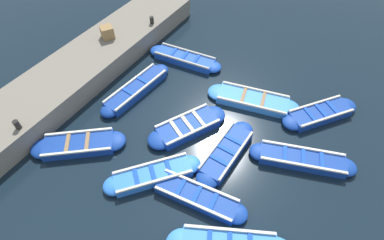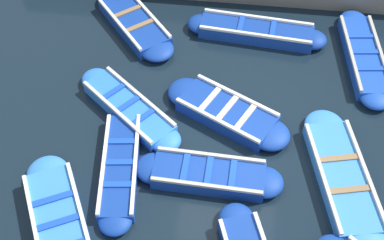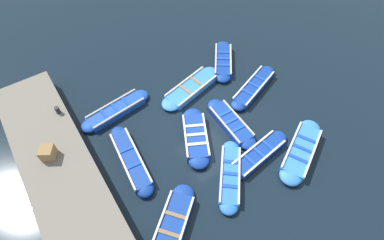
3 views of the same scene
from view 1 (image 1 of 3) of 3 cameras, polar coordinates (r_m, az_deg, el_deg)
name	(u,v)px [view 1 (image 1 of 3)]	position (r m, az deg, el deg)	size (l,w,h in m)	color
ground_plane	(211,136)	(11.47, 3.66, -3.06)	(120.00, 120.00, 0.00)	black
boat_inner_gap	(188,127)	(11.49, -0.85, -1.30)	(2.35, 3.36, 0.42)	navy
boat_outer_right	(136,89)	(13.10, -10.56, 5.80)	(1.08, 3.90, 0.42)	navy
boat_tucked	(153,175)	(10.42, -7.43, -10.29)	(2.75, 3.08, 0.38)	blue
boat_broadside	(79,145)	(11.76, -20.77, -4.40)	(3.23, 2.87, 0.39)	navy
boat_outer_left	(197,196)	(9.99, 0.91, -14.33)	(3.50, 1.13, 0.35)	navy
boat_bow_out	(185,59)	(14.47, -1.39, 11.62)	(3.73, 1.22, 0.38)	#1947B7
boat_drifting	(320,114)	(12.99, 23.16, 1.13)	(2.68, 3.14, 0.39)	navy
boat_stern_in	(253,100)	(12.72, 11.49, 3.75)	(3.99, 1.83, 0.36)	#3884E0
boat_centre	(226,153)	(10.86, 6.52, -6.20)	(0.97, 3.32, 0.41)	navy
boat_near_quay	(302,159)	(11.33, 20.20, -7.04)	(3.75, 1.95, 0.39)	navy
quay_wall	(83,67)	(14.36, -20.00, 9.42)	(2.64, 13.71, 0.92)	slate
bollard_north	(152,20)	(15.53, -7.67, 18.35)	(0.20, 0.20, 0.35)	black
bollard_mid_north	(17,125)	(12.03, -30.36, -0.77)	(0.20, 0.20, 0.35)	black
wooden_crate	(107,32)	(14.91, -15.86, 15.80)	(0.53, 0.53, 0.53)	olive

